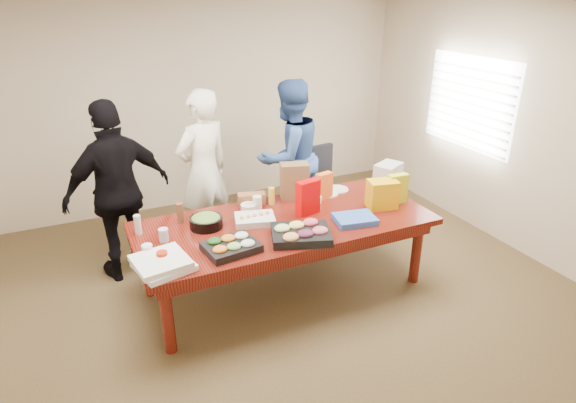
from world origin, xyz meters
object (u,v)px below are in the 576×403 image
person_center (204,171)px  salad_bowl (206,222)px  office_chair (324,192)px  sheet_cake (255,219)px  person_right (289,157)px  conference_table (285,255)px

person_center → salad_bowl: (-0.27, -1.01, -0.11)m
office_chair → sheet_cake: office_chair is taller
office_chair → salad_bowl: office_chair is taller
person_right → conference_table: bearing=47.2°
conference_table → office_chair: (0.99, 1.01, 0.11)m
person_right → sheet_cake: bearing=36.0°
office_chair → salad_bowl: (-1.70, -0.82, 0.31)m
conference_table → sheet_cake: bearing=162.8°
person_right → sheet_cake: person_right is taller
conference_table → person_center: person_center is taller
conference_table → person_right: size_ratio=1.52×
person_center → person_right: bearing=160.6°
conference_table → office_chair: office_chair is taller
office_chair → person_center: (-1.43, 0.19, 0.42)m
person_center → sheet_cake: 1.13m
office_chair → person_center: 1.50m
office_chair → conference_table: bearing=-141.2°
conference_table → office_chair: 1.42m
person_center → sheet_cake: size_ratio=4.99×
salad_bowl → office_chair: bearing=25.8°
conference_table → office_chair: size_ratio=2.87×
office_chair → sheet_cake: bearing=-150.4°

